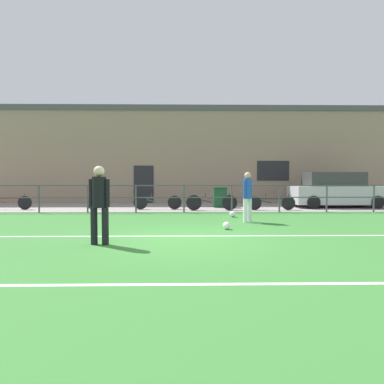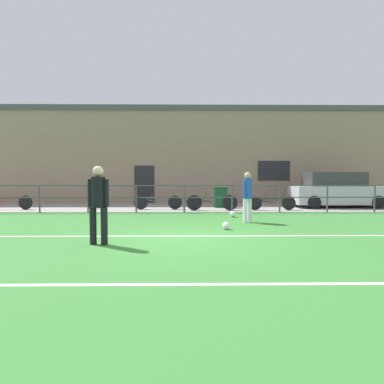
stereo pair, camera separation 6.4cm
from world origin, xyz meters
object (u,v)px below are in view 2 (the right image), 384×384
object	(u,v)px
soccer_ball_match	(233,214)
spectator_child	(91,194)
player_striker	(247,194)
soccer_ball_spare	(226,226)
bicycle_parked_3	(6,202)
trash_bin_0	(220,197)
bicycle_parked_2	(272,203)
bicycle_parked_0	(158,202)
bicycle_parked_1	(212,202)
player_goalkeeper	(98,200)
parked_car_red	(337,191)

from	to	relation	value
soccer_ball_match	spectator_child	size ratio (longest dim) A/B	0.19
player_striker	spectator_child	distance (m)	7.99
player_striker	soccer_ball_spare	distance (m)	1.98
soccer_ball_match	bicycle_parked_3	bearing A→B (deg)	163.78
soccer_ball_match	trash_bin_0	bearing A→B (deg)	91.31
bicycle_parked_2	bicycle_parked_3	world-z (taller)	bicycle_parked_3
soccer_ball_match	bicycle_parked_0	bearing A→B (deg)	136.58
bicycle_parked_1	bicycle_parked_3	xyz separation A→B (m)	(-9.21, 0.47, -0.03)
bicycle_parked_0	bicycle_parked_3	size ratio (longest dim) A/B	0.93
player_goalkeeper	bicycle_parked_0	size ratio (longest dim) A/B	0.81
soccer_ball_spare	bicycle_parked_3	world-z (taller)	bicycle_parked_3
spectator_child	bicycle_parked_1	xyz separation A→B (m)	(5.53, -0.95, -0.33)
bicycle_parked_0	spectator_child	bearing A→B (deg)	171.26
soccer_ball_match	bicycle_parked_2	distance (m)	3.21
parked_car_red	bicycle_parked_1	bearing A→B (deg)	-166.01
player_goalkeeper	spectator_child	xyz separation A→B (m)	(-2.48, 8.45, -0.29)
soccer_ball_match	trash_bin_0	xyz separation A→B (m)	(-0.09, 3.89, 0.39)
soccer_ball_match	bicycle_parked_0	distance (m)	4.16
soccer_ball_spare	bicycle_parked_0	xyz separation A→B (m)	(-2.44, 5.83, 0.24)
trash_bin_0	soccer_ball_match	bearing A→B (deg)	-88.69
soccer_ball_spare	bicycle_parked_3	xyz separation A→B (m)	(-9.23, 5.83, 0.24)
bicycle_parked_2	player_striker	bearing A→B (deg)	-114.37
soccer_ball_match	player_striker	bearing A→B (deg)	-78.02
soccer_ball_match	spectator_child	distance (m)	7.01
soccer_ball_match	trash_bin_0	distance (m)	3.91
soccer_ball_match	bicycle_parked_0	size ratio (longest dim) A/B	0.11
soccer_ball_match	trash_bin_0	size ratio (longest dim) A/B	0.24
parked_car_red	bicycle_parked_0	distance (m)	8.65
soccer_ball_spare	soccer_ball_match	bearing A→B (deg)	78.97
parked_car_red	bicycle_parked_0	xyz separation A→B (m)	(-8.58, -1.06, -0.47)
player_striker	soccer_ball_match	bearing A→B (deg)	56.53
soccer_ball_match	bicycle_parked_1	bearing A→B (deg)	104.17
bicycle_parked_0	parked_car_red	bearing A→B (deg)	7.05
parked_car_red	bicycle_parked_1	size ratio (longest dim) A/B	1.95
bicycle_parked_1	trash_bin_0	xyz separation A→B (m)	(0.51, 1.51, 0.14)
player_striker	soccer_ball_match	xyz separation A→B (m)	(-0.30, 1.41, -0.82)
spectator_child	bicycle_parked_1	bearing A→B (deg)	-170.78
bicycle_parked_0	bicycle_parked_3	bearing A→B (deg)	180.00
spectator_child	parked_car_red	distance (m)	11.71
player_striker	bicycle_parked_1	bearing A→B (deg)	57.92
parked_car_red	trash_bin_0	bearing A→B (deg)	-179.76
soccer_ball_match	bicycle_parked_0	world-z (taller)	bicycle_parked_0
player_striker	bicycle_parked_3	distance (m)	10.99
trash_bin_0	bicycle_parked_0	bearing A→B (deg)	-160.50
spectator_child	parked_car_red	world-z (taller)	parked_car_red
bicycle_parked_3	player_striker	bearing A→B (deg)	-22.85
bicycle_parked_0	bicycle_parked_2	size ratio (longest dim) A/B	1.02
player_striker	trash_bin_0	distance (m)	5.33
spectator_child	soccer_ball_spare	bearing A→B (deg)	150.37
bicycle_parked_1	parked_car_red	bearing A→B (deg)	13.99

